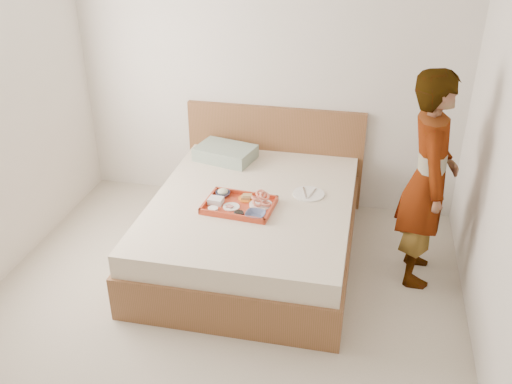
{
  "coord_description": "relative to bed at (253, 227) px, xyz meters",
  "views": [
    {
      "loc": [
        0.93,
        -2.79,
        2.69
      ],
      "look_at": [
        0.14,
        0.9,
        0.65
      ],
      "focal_mm": 39.48,
      "sensor_mm": 36.0,
      "label": 1
    }
  ],
  "objects": [
    {
      "name": "pillow",
      "position": [
        -0.4,
        0.68,
        0.33
      ],
      "size": [
        0.57,
        0.45,
        0.12
      ],
      "primitive_type": "cube",
      "rotation": [
        0.0,
        0.0,
        -0.24
      ],
      "color": "#9BB197",
      "rests_on": "bed"
    },
    {
      "name": "dinner_plate",
      "position": [
        0.43,
        0.16,
        0.27
      ],
      "size": [
        0.27,
        0.27,
        0.01
      ],
      "primitive_type": "cylinder",
      "rotation": [
        0.0,
        0.0,
        -0.05
      ],
      "color": "white",
      "rests_on": "bed"
    },
    {
      "name": "bed",
      "position": [
        0.0,
        0.0,
        0.0
      ],
      "size": [
        1.65,
        2.0,
        0.53
      ],
      "primitive_type": "cube",
      "color": "brown",
      "rests_on": "ground"
    },
    {
      "name": "tray",
      "position": [
        -0.07,
        -0.16,
        0.29
      ],
      "size": [
        0.55,
        0.42,
        0.05
      ],
      "primitive_type": "cube",
      "rotation": [
        0.0,
        0.0,
        -0.08
      ],
      "color": "red",
      "rests_on": "bed"
    },
    {
      "name": "sauce_dish",
      "position": [
        -0.04,
        -0.3,
        0.29
      ],
      "size": [
        0.08,
        0.08,
        0.03
      ],
      "primitive_type": "cylinder",
      "rotation": [
        0.0,
        0.0,
        -0.08
      ],
      "color": "black",
      "rests_on": "tray"
    },
    {
      "name": "salad_bowl",
      "position": [
        -0.23,
        -0.02,
        0.3
      ],
      "size": [
        0.12,
        0.12,
        0.04
      ],
      "primitive_type": "imported",
      "rotation": [
        0.0,
        0.0,
        -0.08
      ],
      "color": "#1C274B",
      "rests_on": "tray"
    },
    {
      "name": "person",
      "position": [
        1.3,
        0.02,
        0.56
      ],
      "size": [
        0.41,
        0.61,
        1.65
      ],
      "primitive_type": "imported",
      "rotation": [
        0.0,
        0.0,
        1.59
      ],
      "color": "beige",
      "rests_on": "ground"
    },
    {
      "name": "ground",
      "position": [
        -0.09,
        -1.0,
        -0.27
      ],
      "size": [
        3.5,
        4.0,
        0.01
      ],
      "primitive_type": "cube",
      "color": "#BCB39F",
      "rests_on": "ground"
    },
    {
      "name": "navy_bowl_big",
      "position": [
        0.09,
        -0.29,
        0.3
      ],
      "size": [
        0.16,
        0.16,
        0.04
      ],
      "primitive_type": "imported",
      "rotation": [
        0.0,
        0.0,
        -0.08
      ],
      "color": "#1C274B",
      "rests_on": "tray"
    },
    {
      "name": "meat_plate",
      "position": [
        -0.12,
        -0.19,
        0.28
      ],
      "size": [
        0.14,
        0.14,
        0.01
      ],
      "primitive_type": "cylinder",
      "rotation": [
        0.0,
        0.0,
        -0.08
      ],
      "color": "white",
      "rests_on": "tray"
    },
    {
      "name": "headboard",
      "position": [
        0.0,
        0.97,
        0.21
      ],
      "size": [
        1.65,
        0.06,
        0.95
      ],
      "primitive_type": "cube",
      "color": "brown",
      "rests_on": "ground"
    },
    {
      "name": "wall_back",
      "position": [
        -0.09,
        1.0,
        1.04
      ],
      "size": [
        3.5,
        0.01,
        2.6
      ],
      "primitive_type": "cube",
      "color": "silver",
      "rests_on": "ground"
    },
    {
      "name": "bread_plate",
      "position": [
        -0.04,
        -0.04,
        0.28
      ],
      "size": [
        0.14,
        0.14,
        0.01
      ],
      "primitive_type": "cylinder",
      "rotation": [
        0.0,
        0.0,
        -0.08
      ],
      "color": "orange",
      "rests_on": "tray"
    },
    {
      "name": "prawn_plate",
      "position": [
        0.09,
        -0.11,
        0.28
      ],
      "size": [
        0.2,
        0.2,
        0.01
      ],
      "primitive_type": "cylinder",
      "rotation": [
        0.0,
        0.0,
        -0.08
      ],
      "color": "white",
      "rests_on": "tray"
    },
    {
      "name": "cheese_round",
      "position": [
        -0.25,
        -0.27,
        0.29
      ],
      "size": [
        0.08,
        0.08,
        0.03
      ],
      "primitive_type": "cylinder",
      "rotation": [
        0.0,
        0.0,
        -0.08
      ],
      "color": "white",
      "rests_on": "tray"
    },
    {
      "name": "plastic_tub",
      "position": [
        -0.26,
        -0.15,
        0.3
      ],
      "size": [
        0.12,
        0.1,
        0.05
      ],
      "primitive_type": "cube",
      "rotation": [
        0.0,
        0.0,
        -0.08
      ],
      "color": "silver",
      "rests_on": "tray"
    }
  ]
}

